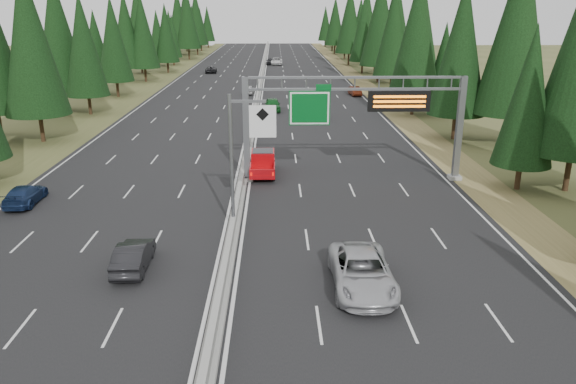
{
  "coord_description": "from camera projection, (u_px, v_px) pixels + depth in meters",
  "views": [
    {
      "loc": [
        2.49,
        -5.83,
        12.54
      ],
      "look_at": [
        3.09,
        20.0,
        4.06
      ],
      "focal_mm": 35.0,
      "sensor_mm": 36.0,
      "label": 1
    }
  ],
  "objects": [
    {
      "name": "car_ahead_white",
      "position": [
        276.0,
        61.0,
        129.95
      ],
      "size": [
        2.84,
        5.74,
        1.57
      ],
      "primitive_type": "imported",
      "rotation": [
        0.0,
        0.0,
        0.04
      ],
      "color": "silver",
      "rests_on": "road"
    },
    {
      "name": "median_barrier",
      "position": [
        259.0,
        92.0,
        85.26
      ],
      "size": [
        0.7,
        260.0,
        0.85
      ],
      "color": "gray",
      "rests_on": "road"
    },
    {
      "name": "car_onc_white",
      "position": [
        249.0,
        90.0,
        85.32
      ],
      "size": [
        1.79,
        4.0,
        1.33
      ],
      "primitive_type": "imported",
      "rotation": [
        0.0,
        0.0,
        3.09
      ],
      "color": "#B7B7B7",
      "rests_on": "road"
    },
    {
      "name": "car_ahead_dkred",
      "position": [
        355.0,
        91.0,
        84.12
      ],
      "size": [
        1.73,
        4.03,
        1.29
      ],
      "primitive_type": "imported",
      "rotation": [
        0.0,
        0.0,
        0.09
      ],
      "color": "#5E1E0D",
      "rests_on": "road"
    },
    {
      "name": "road",
      "position": [
        259.0,
        95.0,
        85.38
      ],
      "size": [
        32.0,
        260.0,
        0.08
      ],
      "primitive_type": "cube",
      "color": "black",
      "rests_on": "ground"
    },
    {
      "name": "car_onc_blue",
      "position": [
        25.0,
        195.0,
        37.36
      ],
      "size": [
        1.95,
        4.49,
        1.29
      ],
      "primitive_type": "imported",
      "rotation": [
        0.0,
        0.0,
        3.18
      ],
      "color": "#16274D",
      "rests_on": "road"
    },
    {
      "name": "sign_gantry",
      "position": [
        363.0,
        113.0,
        41.08
      ],
      "size": [
        16.75,
        0.98,
        7.8
      ],
      "color": "slate",
      "rests_on": "road"
    },
    {
      "name": "car_onc_near",
      "position": [
        133.0,
        256.0,
        28.03
      ],
      "size": [
        1.57,
        4.26,
        1.39
      ],
      "primitive_type": "imported",
      "rotation": [
        0.0,
        0.0,
        3.16
      ],
      "color": "black",
      "rests_on": "road"
    },
    {
      "name": "red_pickup",
      "position": [
        263.0,
        161.0,
        44.26
      ],
      "size": [
        1.9,
        5.32,
        1.73
      ],
      "color": "black",
      "rests_on": "road"
    },
    {
      "name": "car_ahead_green",
      "position": [
        273.0,
        105.0,
        71.37
      ],
      "size": [
        2.07,
        4.76,
        1.6
      ],
      "primitive_type": "imported",
      "rotation": [
        0.0,
        0.0,
        0.04
      ],
      "color": "#145B20",
      "rests_on": "road"
    },
    {
      "name": "car_ahead_dkgrey",
      "position": [
        314.0,
        113.0,
        66.21
      ],
      "size": [
        2.31,
        5.08,
        1.44
      ],
      "primitive_type": "imported",
      "rotation": [
        0.0,
        0.0,
        -0.06
      ],
      "color": "black",
      "rests_on": "road"
    },
    {
      "name": "car_onc_far",
      "position": [
        211.0,
        69.0,
        113.63
      ],
      "size": [
        2.48,
        4.85,
        1.31
      ],
      "primitive_type": "imported",
      "rotation": [
        0.0,
        0.0,
        3.21
      ],
      "color": "black",
      "rests_on": "road"
    },
    {
      "name": "hov_sign_pole",
      "position": [
        242.0,
        154.0,
        31.65
      ],
      "size": [
        2.8,
        0.5,
        8.0
      ],
      "color": "slate",
      "rests_on": "road"
    },
    {
      "name": "car_ahead_far",
      "position": [
        270.0,
        61.0,
        130.23
      ],
      "size": [
        1.96,
        4.64,
        1.56
      ],
      "primitive_type": "imported",
      "rotation": [
        0.0,
        0.0,
        -0.02
      ],
      "color": "black",
      "rests_on": "road"
    },
    {
      "name": "shoulder_right",
      "position": [
        375.0,
        94.0,
        85.77
      ],
      "size": [
        3.6,
        260.0,
        0.06
      ],
      "primitive_type": "cube",
      "color": "olive",
      "rests_on": "ground"
    },
    {
      "name": "silver_minivan",
      "position": [
        362.0,
        272.0,
        26.02
      ],
      "size": [
        2.75,
        5.96,
        1.66
      ],
      "primitive_type": "imported",
      "rotation": [
        0.0,
        0.0,
        0.0
      ],
      "color": "#AEAFB3",
      "rests_on": "road"
    },
    {
      "name": "tree_row_right",
      "position": [
        437.0,
        36.0,
        66.78
      ],
      "size": [
        12.25,
        242.82,
        18.8
      ],
      "color": "black",
      "rests_on": "ground"
    },
    {
      "name": "tree_row_left",
      "position": [
        99.0,
        34.0,
        78.53
      ],
      "size": [
        12.07,
        238.73,
        18.78
      ],
      "color": "black",
      "rests_on": "ground"
    },
    {
      "name": "shoulder_left",
      "position": [
        141.0,
        95.0,
        84.99
      ],
      "size": [
        3.6,
        260.0,
        0.06
      ],
      "primitive_type": "cube",
      "color": "#424C23",
      "rests_on": "ground"
    }
  ]
}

